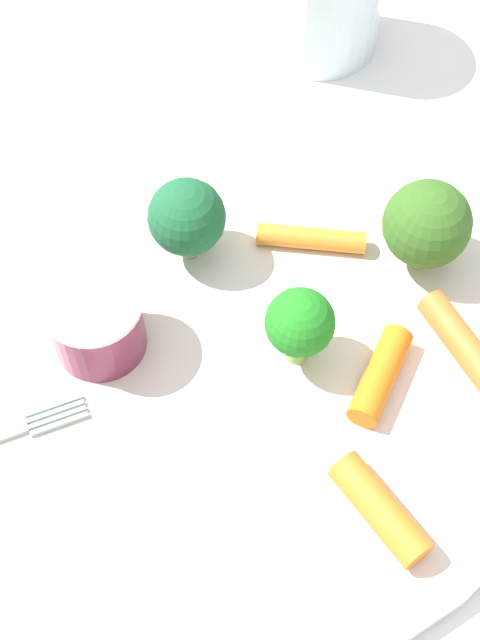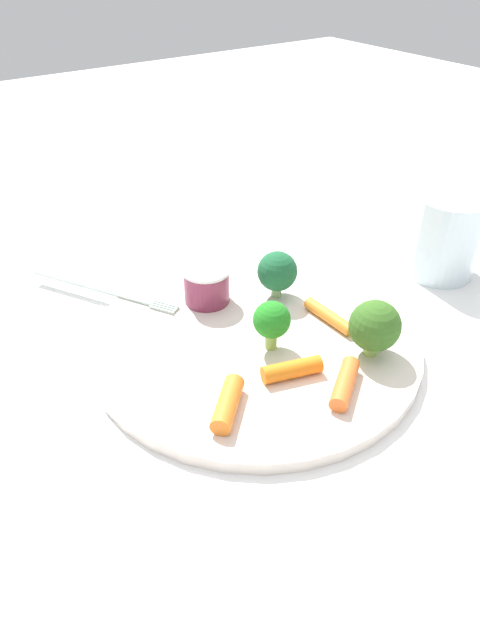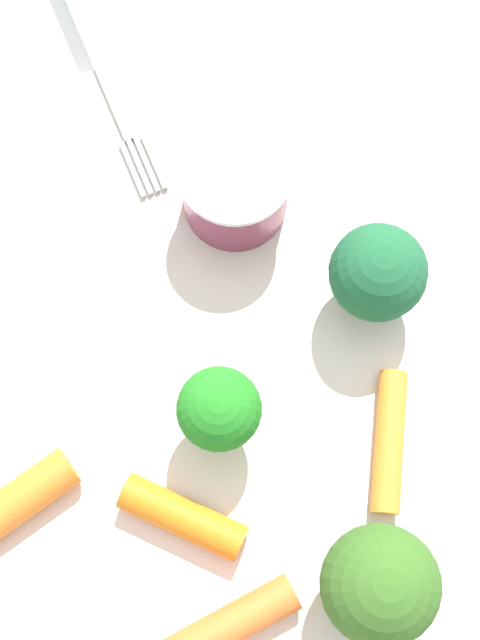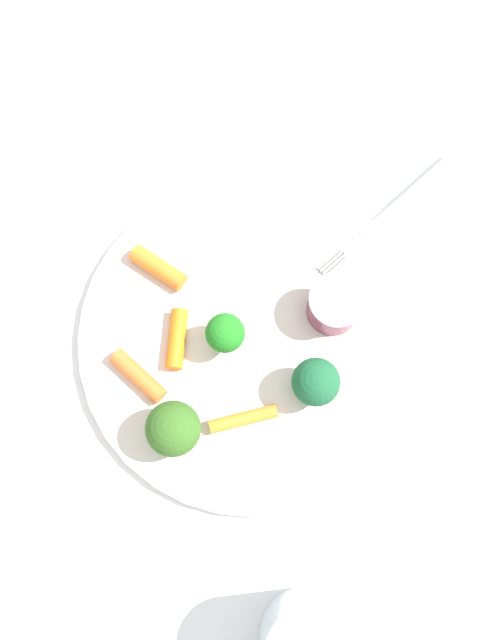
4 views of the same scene
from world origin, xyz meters
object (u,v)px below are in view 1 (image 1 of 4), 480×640
carrot_stick_2 (380,509)px  broccoli_floret_2 (187,218)px  plate (248,356)px  broccoli_floret_0 (427,225)px  broccoli_floret_1 (301,316)px  carrot_stick_1 (461,341)px  sauce_cup (97,323)px  carrot_stick_0 (380,375)px  carrot_stick_3 (311,238)px

carrot_stick_2 → broccoli_floret_2: bearing=39.1°
plate → broccoli_floret_0: broccoli_floret_0 is taller
broccoli_floret_1 → carrot_stick_1: 0.08m
broccoli_floret_0 → carrot_stick_1: (-0.05, -0.02, -0.02)m
sauce_cup → carrot_stick_2: bearing=-116.4°
carrot_stick_0 → carrot_stick_2: carrot_stick_2 is taller
broccoli_floret_0 → plate: bearing=129.8°
plate → broccoli_floret_1: bearing=-80.1°
sauce_cup → carrot_stick_0: bearing=-91.3°
sauce_cup → carrot_stick_3: sauce_cup is taller
carrot_stick_2 → carrot_stick_0: bearing=2.7°
plate → carrot_stick_0: size_ratio=5.91×
carrot_stick_0 → carrot_stick_3: size_ratio=0.89×
broccoli_floret_2 → carrot_stick_3: broccoli_floret_2 is taller
plate → carrot_stick_0: (-0.01, -0.07, 0.01)m
broccoli_floret_0 → broccoli_floret_2: (-0.01, 0.12, -0.00)m
broccoli_floret_0 → broccoli_floret_1: 0.09m
broccoli_floret_1 → carrot_stick_0: (-0.01, -0.04, -0.02)m
sauce_cup → broccoli_floret_0: broccoli_floret_0 is taller
carrot_stick_0 → carrot_stick_2: bearing=-177.3°
broccoli_floret_0 → broccoli_floret_1: (-0.06, 0.06, -0.00)m
carrot_stick_3 → carrot_stick_1: bearing=-124.8°
sauce_cup → broccoli_floret_2: (0.06, -0.03, 0.01)m
broccoli_floret_0 → broccoli_floret_1: size_ratio=1.11×
sauce_cup → broccoli_floret_0: (0.07, -0.16, 0.01)m
sauce_cup → carrot_stick_1: size_ratio=0.87×
carrot_stick_0 → carrot_stick_1: bearing=-57.4°
plate → carrot_stick_3: carrot_stick_3 is taller
carrot_stick_2 → carrot_stick_3: (0.15, 0.04, -0.00)m
carrot_stick_2 → carrot_stick_3: size_ratio=0.91×
broccoli_floret_0 → broccoli_floret_2: bearing=95.5°
broccoli_floret_1 → broccoli_floret_0: bearing=-42.1°
broccoli_floret_2 → carrot_stick_0: (-0.07, -0.10, -0.02)m
plate → carrot_stick_1: 0.11m
broccoli_floret_1 → broccoli_floret_2: bearing=50.7°
broccoli_floret_0 → broccoli_floret_2: size_ratio=1.07×
sauce_cup → carrot_stick_2: sauce_cup is taller
broccoli_floret_0 → carrot_stick_3: broccoli_floret_0 is taller
broccoli_floret_0 → carrot_stick_2: 0.15m
broccoli_floret_2 → carrot_stick_1: size_ratio=0.90×
plate → carrot_stick_3: (0.07, -0.02, 0.01)m
plate → sauce_cup: size_ratio=6.39×
carrot_stick_1 → carrot_stick_0: bearing=122.6°
broccoli_floret_0 → broccoli_floret_2: 0.12m
carrot_stick_1 → carrot_stick_2: bearing=159.1°
carrot_stick_3 → plate: bearing=160.8°
carrot_stick_1 → carrot_stick_3: 0.10m
sauce_cup → carrot_stick_0: size_ratio=0.93×
carrot_stick_1 → carrot_stick_3: size_ratio=0.95×
sauce_cup → carrot_stick_2: 0.16m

